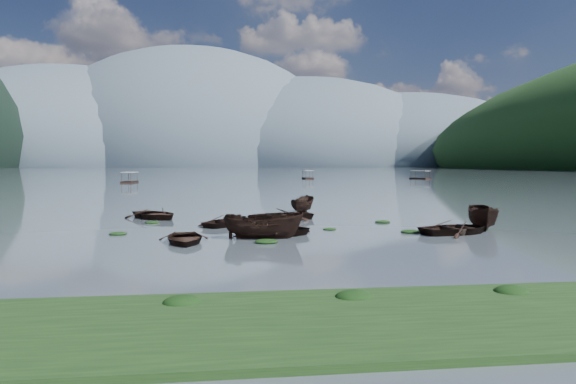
{
  "coord_description": "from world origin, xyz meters",
  "views": [
    {
      "loc": [
        -4.76,
        -26.65,
        4.12
      ],
      "look_at": [
        0.0,
        12.0,
        2.0
      ],
      "focal_mm": 32.0,
      "sensor_mm": 36.0,
      "label": 1
    }
  ],
  "objects": [
    {
      "name": "weed_clump_1",
      "position": [
        -3.22,
        6.17,
        0.0
      ],
      "size": [
        1.01,
        0.81,
        0.22
      ],
      "primitive_type": "ellipsoid",
      "color": "black",
      "rests_on": "ground"
    },
    {
      "name": "weed_clump_2",
      "position": [
        -2.63,
        -0.09,
        0.0
      ],
      "size": [
        1.25,
        1.0,
        0.27
      ],
      "primitive_type": "ellipsoid",
      "color": "black",
      "rests_on": "ground"
    },
    {
      "name": "rowboat_4",
      "position": [
        8.95,
        2.18,
        0.0
      ],
      "size": [
        5.54,
        4.61,
        0.99
      ],
      "primitive_type": "imported",
      "rotation": [
        0.0,
        0.0,
        1.85
      ],
      "color": "black",
      "rests_on": "ground"
    },
    {
      "name": "weed_clump_6",
      "position": [
        -1.28,
        8.05,
        0.0
      ],
      "size": [
        1.06,
        0.88,
        0.22
      ],
      "primitive_type": "ellipsoid",
      "color": "black",
      "rests_on": "ground"
    },
    {
      "name": "weed_clump_4",
      "position": [
        6.28,
        2.84,
        0.0
      ],
      "size": [
        1.18,
        0.94,
        0.25
      ],
      "primitive_type": "ellipsoid",
      "color": "black",
      "rests_on": "ground"
    },
    {
      "name": "weed_clump_7",
      "position": [
        6.23,
        8.13,
        0.0
      ],
      "size": [
        1.1,
        0.88,
        0.24
      ],
      "primitive_type": "ellipsoid",
      "color": "black",
      "rests_on": "ground"
    },
    {
      "name": "weed_clump_3",
      "position": [
        1.74,
        4.78,
        0.0
      ],
      "size": [
        0.84,
        0.71,
        0.19
      ],
      "primitive_type": "ellipsoid",
      "color": "black",
      "rests_on": "ground"
    },
    {
      "name": "rowboat_2",
      "position": [
        -2.65,
        1.53,
        0.0
      ],
      "size": [
        4.67,
        2.35,
        1.72
      ],
      "primitive_type": "imported",
      "rotation": [
        0.0,
        0.0,
        1.42
      ],
      "color": "black",
      "rests_on": "ground"
    },
    {
      "name": "near_shore",
      "position": [
        0.0,
        -14.0,
        0.0
      ],
      "size": [
        60.0,
        6.0,
        0.5
      ],
      "primitive_type": "cube",
      "color": "black",
      "rests_on": "ground"
    },
    {
      "name": "rowboat_5",
      "position": [
        11.51,
        3.98,
        0.0
      ],
      "size": [
        3.24,
        4.9,
        1.77
      ],
      "primitive_type": "imported",
      "rotation": [
        0.0,
        0.0,
        -0.36
      ],
      "color": "black",
      "rests_on": "ground"
    },
    {
      "name": "pontoon_left",
      "position": [
        -25.77,
        90.49,
        0.0
      ],
      "size": [
        3.07,
        6.15,
        2.27
      ],
      "primitive_type": null,
      "rotation": [
        0.0,
        0.0,
        -0.1
      ],
      "color": "black",
      "rests_on": "ground"
    },
    {
      "name": "haze_mtn_b",
      "position": [
        -60.0,
        900.0,
        0.0
      ],
      "size": [
        520.0,
        520.0,
        340.0
      ],
      "primitive_type": "ellipsoid",
      "color": "#475666",
      "rests_on": "ground"
    },
    {
      "name": "haze_mtn_a",
      "position": [
        -260.0,
        900.0,
        0.0
      ],
      "size": [
        520.0,
        520.0,
        280.0
      ],
      "primitive_type": "ellipsoid",
      "color": "#475666",
      "rests_on": "ground"
    },
    {
      "name": "pontoon_centre",
      "position": [
        18.32,
        115.35,
        0.0
      ],
      "size": [
        2.57,
        5.91,
        2.25
      ],
      "primitive_type": null,
      "rotation": [
        0.0,
        0.0,
        0.02
      ],
      "color": "black",
      "rests_on": "ground"
    },
    {
      "name": "pontoon_right",
      "position": [
        49.15,
        110.29,
        0.0
      ],
      "size": [
        4.85,
        6.15,
        2.19
      ],
      "primitive_type": null,
      "rotation": [
        0.0,
        0.0,
        0.51
      ],
      "color": "black",
      "rests_on": "ground"
    },
    {
      "name": "ground_plane",
      "position": [
        0.0,
        0.0,
        0.0
      ],
      "size": [
        2400.0,
        2400.0,
        0.0
      ],
      "primitive_type": "plane",
      "color": "#475159"
    },
    {
      "name": "haze_mtn_c",
      "position": [
        140.0,
        900.0,
        0.0
      ],
      "size": [
        520.0,
        520.0,
        260.0
      ],
      "primitive_type": "ellipsoid",
      "color": "#475666",
      "rests_on": "ground"
    },
    {
      "name": "rowboat_1",
      "position": [
        -4.5,
        7.95,
        0.0
      ],
      "size": [
        5.07,
        5.29,
        0.89
      ],
      "primitive_type": "imported",
      "rotation": [
        0.0,
        0.0,
        2.49
      ],
      "color": "black",
      "rests_on": "ground"
    },
    {
      "name": "rowboat_7",
      "position": [
        -0.71,
        11.08,
        0.0
      ],
      "size": [
        5.45,
        4.35,
        1.01
      ],
      "primitive_type": "imported",
      "rotation": [
        0.0,
        0.0,
        4.9
      ],
      "color": "black",
      "rests_on": "ground"
    },
    {
      "name": "rowboat_0",
      "position": [
        -6.9,
        0.56,
        0.0
      ],
      "size": [
        3.21,
        4.21,
        0.82
      ],
      "primitive_type": "imported",
      "rotation": [
        0.0,
        0.0,
        0.11
      ],
      "color": "black",
      "rests_on": "ground"
    },
    {
      "name": "weed_clump_0",
      "position": [
        -10.99,
        4.12,
        0.0
      ],
      "size": [
        1.03,
        0.84,
        0.23
      ],
      "primitive_type": "ellipsoid",
      "color": "black",
      "rests_on": "ground"
    },
    {
      "name": "rowboat_6",
      "position": [
        -10.02,
        12.97,
        0.0
      ],
      "size": [
        5.68,
        5.96,
        1.0
      ],
      "primitive_type": "imported",
      "rotation": [
        0.0,
        0.0,
        0.64
      ],
      "color": "black",
      "rests_on": "ground"
    },
    {
      "name": "weed_clump_5",
      "position": [
        -9.82,
        9.85,
        0.0
      ],
      "size": [
        1.02,
        0.83,
        0.22
      ],
      "primitive_type": "ellipsoid",
      "color": "black",
      "rests_on": "ground"
    },
    {
      "name": "haze_mtn_d",
      "position": [
        320.0,
        900.0,
        0.0
      ],
      "size": [
        520.0,
        520.0,
        220.0
      ],
      "primitive_type": "ellipsoid",
      "color": "#475666",
      "rests_on": "ground"
    },
    {
      "name": "rowboat_8",
      "position": [
        1.8,
        16.6,
        0.0
      ],
      "size": [
        3.09,
        4.36,
        1.58
      ],
      "primitive_type": "imported",
      "rotation": [
        0.0,
        0.0,
        2.72
      ],
      "color": "black",
      "rests_on": "ground"
    },
    {
      "name": "rowboat_3",
      "position": [
        -1.91,
        3.99,
        0.0
      ],
      "size": [
        5.66,
        5.73,
        0.97
      ],
      "primitive_type": "imported",
      "rotation": [
        0.0,
        0.0,
        3.89
      ],
      "color": "black",
      "rests_on": "ground"
    }
  ]
}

